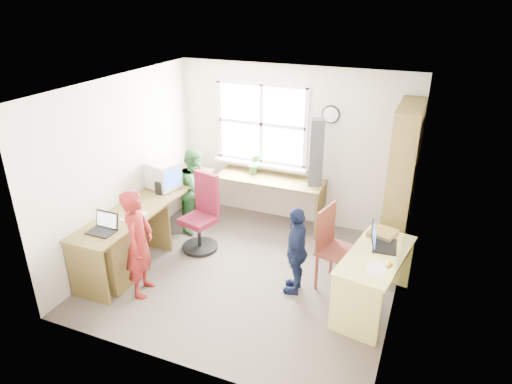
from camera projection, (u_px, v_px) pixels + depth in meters
room at (252, 184)px, 5.48m from camera, size 3.64×3.44×2.44m
l_desk at (148, 233)px, 5.93m from camera, size 2.38×2.95×0.75m
right_desk at (375, 269)px, 5.07m from camera, size 0.77×1.31×0.71m
bookshelf at (401, 188)px, 5.92m from camera, size 0.30×1.02×2.10m
swivel_chair at (202, 217)px, 6.33m from camera, size 0.61×0.61×1.09m
wooden_chair at (334, 245)px, 5.46m from camera, size 0.54×0.54×1.04m
crt_monitor at (163, 175)px, 6.46m from camera, size 0.48×0.45×0.39m
laptop_left at (104, 227)px, 5.38m from camera, size 0.32×0.27×0.22m
laptop_right at (380, 242)px, 5.12m from camera, size 0.33×0.38×0.24m
speaker_a at (160, 188)px, 6.32m from camera, size 0.10×0.10×0.19m
speaker_b at (183, 174)px, 6.81m from camera, size 0.09×0.09×0.17m
cd_tower at (316, 153)px, 6.47m from camera, size 0.24×0.22×0.98m
game_box at (382, 233)px, 5.35m from camera, size 0.36×0.36×0.06m
paper_a at (134, 216)px, 5.73m from camera, size 0.23×0.32×0.00m
paper_b at (376, 269)px, 4.72m from camera, size 0.23×0.30×0.00m
potted_plant at (254, 164)px, 6.97m from camera, size 0.21×0.19×0.32m
person_red at (139, 244)px, 5.28m from camera, size 0.44×0.55×1.33m
person_green at (196, 190)px, 6.78m from camera, size 0.51×0.64×1.27m
person_navy at (297, 250)px, 5.36m from camera, size 0.35×0.68×1.11m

